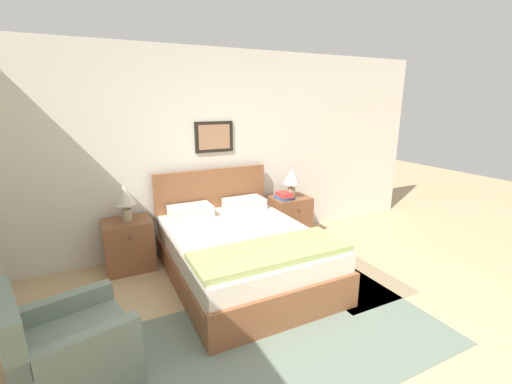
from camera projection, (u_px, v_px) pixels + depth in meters
wall_back at (205, 152)px, 4.50m from camera, size 7.07×0.09×2.60m
area_rug_main at (287, 338)px, 2.91m from camera, size 2.76×1.55×0.01m
area_rug_bedside at (342, 272)px, 4.01m from camera, size 0.92×1.41×0.01m
bed at (242, 252)px, 3.84m from camera, size 1.52×2.04×1.08m
armchair at (66, 353)px, 2.35m from camera, size 0.89×0.83×0.81m
nightstand_near_window at (129, 245)px, 4.04m from camera, size 0.54×0.45×0.60m
nightstand_by_door at (289, 217)px, 5.01m from camera, size 0.54×0.45×0.60m
table_lamp_near_window at (125, 197)px, 3.88m from camera, size 0.24×0.24×0.43m
table_lamp_by_door at (292, 178)px, 4.85m from camera, size 0.24×0.24×0.43m
book_thick_bottom at (284, 198)px, 4.83m from camera, size 0.23×0.25×0.04m
book_hardcover_middle at (284, 195)px, 4.82m from camera, size 0.21×0.28×0.03m
book_novel_upper at (284, 193)px, 4.82m from camera, size 0.17×0.23×0.03m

